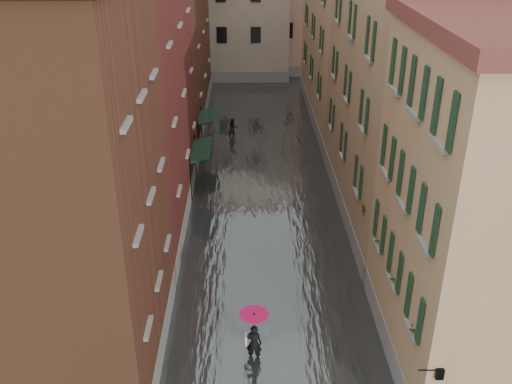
{
  "coord_description": "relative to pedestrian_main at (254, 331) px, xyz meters",
  "views": [
    {
      "loc": [
        -0.99,
        -17.82,
        14.59
      ],
      "look_at": [
        -0.53,
        5.35,
        3.0
      ],
      "focal_mm": 40.0,
      "sensor_mm": 36.0,
      "label": 1
    }
  ],
  "objects": [
    {
      "name": "ground",
      "position": [
        0.75,
        2.18,
        -1.33
      ],
      "size": [
        120.0,
        120.0,
        0.0
      ],
      "primitive_type": "plane",
      "color": "#5D5D60",
      "rests_on": "ground"
    },
    {
      "name": "building_end_cream",
      "position": [
        -2.25,
        40.18,
        5.17
      ],
      "size": [
        12.0,
        9.0,
        13.0
      ],
      "primitive_type": "cube",
      "color": "beige",
      "rests_on": "ground"
    },
    {
      "name": "wall_lantern",
      "position": [
        5.08,
        -3.82,
        1.67
      ],
      "size": [
        0.71,
        0.22,
        0.35
      ],
      "color": "black",
      "rests_on": "ground"
    },
    {
      "name": "pedestrian_main",
      "position": [
        0.0,
        0.0,
        0.0
      ],
      "size": [
        1.06,
        1.06,
        2.06
      ],
      "color": "black",
      "rests_on": "ground"
    },
    {
      "name": "building_right_far",
      "position": [
        7.75,
        26.18,
        4.42
      ],
      "size": [
        6.0,
        16.0,
        11.5
      ],
      "primitive_type": "cube",
      "color": "#A48A55",
      "rests_on": "ground"
    },
    {
      "name": "building_right_near",
      "position": [
        7.75,
        0.18,
        4.42
      ],
      "size": [
        6.0,
        8.0,
        11.5
      ],
      "primitive_type": "cube",
      "color": "#A48A55",
      "rests_on": "ground"
    },
    {
      "name": "building_left_far",
      "position": [
        -6.25,
        26.18,
        5.67
      ],
      "size": [
        6.0,
        16.0,
        14.0
      ],
      "primitive_type": "cube",
      "color": "brown",
      "rests_on": "ground"
    },
    {
      "name": "floodwater",
      "position": [
        0.75,
        15.18,
        -1.23
      ],
      "size": [
        10.0,
        60.0,
        0.2
      ],
      "primitive_type": "cube",
      "color": "#424849",
      "rests_on": "ground"
    },
    {
      "name": "awning_far",
      "position": [
        -2.73,
        19.4,
        1.13
      ],
      "size": [
        1.09,
        2.85,
        2.8
      ],
      "color": "#163220",
      "rests_on": "ground"
    },
    {
      "name": "awning_near",
      "position": [
        -2.73,
        13.81,
        1.14
      ],
      "size": [
        1.09,
        3.36,
        2.8
      ],
      "color": "#163220",
      "rests_on": "ground"
    },
    {
      "name": "window_planters",
      "position": [
        4.87,
        1.47,
        2.18
      ],
      "size": [
        0.59,
        8.62,
        0.84
      ],
      "color": "brown",
      "rests_on": "ground"
    },
    {
      "name": "building_left_mid",
      "position": [
        -6.25,
        11.18,
        4.92
      ],
      "size": [
        6.0,
        14.0,
        12.5
      ],
      "primitive_type": "cube",
      "color": "maroon",
      "rests_on": "ground"
    },
    {
      "name": "building_right_mid",
      "position": [
        7.75,
        11.18,
        5.17
      ],
      "size": [
        6.0,
        14.0,
        13.0
      ],
      "primitive_type": "cube",
      "color": "#9E8D60",
      "rests_on": "ground"
    },
    {
      "name": "pedestrian_far",
      "position": [
        -1.1,
        22.01,
        -0.59
      ],
      "size": [
        0.88,
        0.79,
        1.49
      ],
      "primitive_type": "imported",
      "rotation": [
        0.0,
        0.0,
        0.36
      ],
      "color": "black",
      "rests_on": "ground"
    },
    {
      "name": "building_end_pink",
      "position": [
        6.75,
        42.18,
        4.67
      ],
      "size": [
        10.0,
        9.0,
        12.0
      ],
      "primitive_type": "cube",
      "color": "#CBA18E",
      "rests_on": "ground"
    },
    {
      "name": "building_left_near",
      "position": [
        -6.25,
        0.18,
        5.17
      ],
      "size": [
        6.0,
        8.0,
        13.0
      ],
      "primitive_type": "cube",
      "color": "brown",
      "rests_on": "ground"
    }
  ]
}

